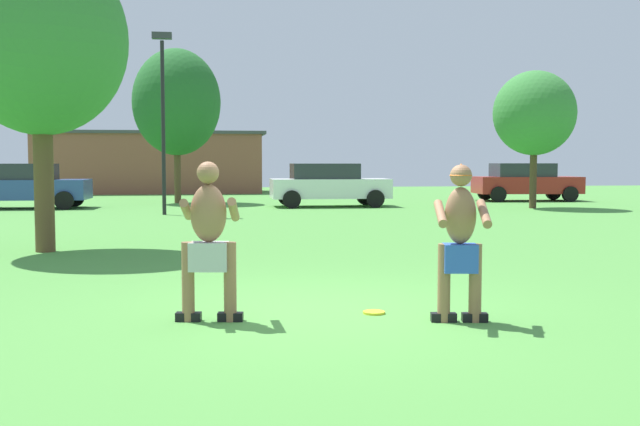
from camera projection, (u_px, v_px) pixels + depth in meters
The scene contains 12 objects.
ground_plane at pixel (321, 310), 8.22m from camera, with size 80.00×80.00×0.00m, color #4C8E3D.
player_with_cap at pixel (460, 237), 7.57m from camera, with size 0.64×0.63×1.62m.
player_in_gray at pixel (209, 237), 7.62m from camera, with size 0.70×0.64×1.64m.
frisbee at pixel (374, 312), 8.05m from camera, with size 0.24×0.24×0.03m, color yellow.
car_white_near_post at pixel (328, 184), 27.25m from camera, with size 4.30×2.02×1.58m.
car_blue_mid_lot at pixel (24, 185), 26.12m from camera, with size 4.34×2.10×1.58m.
car_red_far_end at pixel (526, 181), 31.23m from camera, with size 4.42×2.27×1.58m.
lamp_post at pixel (163, 103), 22.87m from camera, with size 0.60×0.24×5.59m.
outbuilding_behind_lot at pixel (152, 162), 39.57m from camera, with size 11.89×5.07×3.22m.
tree_left_field at pixel (40, 40), 13.35m from camera, with size 3.09×3.09×5.57m.
tree_right_field at pixel (177, 102), 29.41m from camera, with size 3.47×3.47×6.10m.
tree_behind_players at pixel (534, 113), 26.13m from camera, with size 2.87×2.87×4.83m.
Camera 1 is at (-1.17, -8.04, 1.64)m, focal length 41.79 mm.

